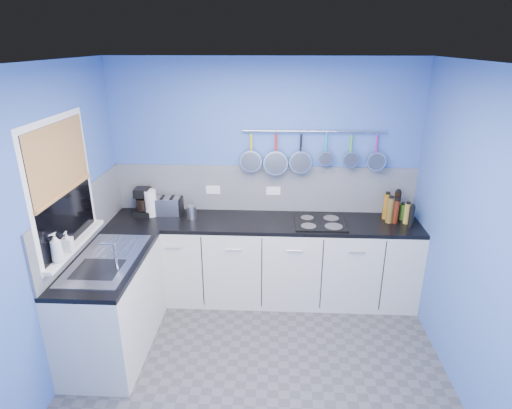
# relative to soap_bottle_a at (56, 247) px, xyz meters

# --- Properties ---
(floor) EXTENTS (3.20, 3.00, 0.02)m
(floor) POSITION_rel_soap_bottle_a_xyz_m (1.53, 0.02, -1.18)
(floor) COLOR #47474C
(floor) RESTS_ON ground
(ceiling) EXTENTS (3.20, 3.00, 0.02)m
(ceiling) POSITION_rel_soap_bottle_a_xyz_m (1.53, 0.02, 1.34)
(ceiling) COLOR white
(ceiling) RESTS_ON ground
(wall_back) EXTENTS (3.20, 0.02, 2.50)m
(wall_back) POSITION_rel_soap_bottle_a_xyz_m (1.53, 1.53, 0.08)
(wall_back) COLOR #3E60B4
(wall_back) RESTS_ON ground
(wall_front) EXTENTS (3.20, 0.02, 2.50)m
(wall_front) POSITION_rel_soap_bottle_a_xyz_m (1.53, -1.49, 0.08)
(wall_front) COLOR #3E60B4
(wall_front) RESTS_ON ground
(wall_left) EXTENTS (0.02, 3.00, 2.50)m
(wall_left) POSITION_rel_soap_bottle_a_xyz_m (-0.08, 0.02, 0.08)
(wall_left) COLOR #3E60B4
(wall_left) RESTS_ON ground
(wall_right) EXTENTS (0.02, 3.00, 2.50)m
(wall_right) POSITION_rel_soap_bottle_a_xyz_m (3.14, 0.02, 0.08)
(wall_right) COLOR #3E60B4
(wall_right) RESTS_ON ground
(backsplash_back) EXTENTS (3.20, 0.02, 0.50)m
(backsplash_back) POSITION_rel_soap_bottle_a_xyz_m (1.53, 1.51, -0.02)
(backsplash_back) COLOR #9C9EA4
(backsplash_back) RESTS_ON wall_back
(backsplash_left) EXTENTS (0.02, 1.80, 0.50)m
(backsplash_left) POSITION_rel_soap_bottle_a_xyz_m (-0.06, 0.62, -0.02)
(backsplash_left) COLOR #9C9EA4
(backsplash_left) RESTS_ON wall_left
(cabinet_run_back) EXTENTS (3.20, 0.60, 0.86)m
(cabinet_run_back) POSITION_rel_soap_bottle_a_xyz_m (1.53, 1.22, -0.74)
(cabinet_run_back) COLOR beige
(cabinet_run_back) RESTS_ON ground
(worktop_back) EXTENTS (3.20, 0.60, 0.04)m
(worktop_back) POSITION_rel_soap_bottle_a_xyz_m (1.53, 1.22, -0.29)
(worktop_back) COLOR black
(worktop_back) RESTS_ON cabinet_run_back
(cabinet_run_left) EXTENTS (0.60, 1.20, 0.86)m
(cabinet_run_left) POSITION_rel_soap_bottle_a_xyz_m (0.23, 0.32, -0.74)
(cabinet_run_left) COLOR beige
(cabinet_run_left) RESTS_ON ground
(worktop_left) EXTENTS (0.60, 1.20, 0.04)m
(worktop_left) POSITION_rel_soap_bottle_a_xyz_m (0.23, 0.32, -0.29)
(worktop_left) COLOR black
(worktop_left) RESTS_ON cabinet_run_left
(window_frame) EXTENTS (0.01, 1.00, 1.10)m
(window_frame) POSITION_rel_soap_bottle_a_xyz_m (-0.05, 0.32, 0.38)
(window_frame) COLOR white
(window_frame) RESTS_ON wall_left
(window_glass) EXTENTS (0.01, 0.90, 1.00)m
(window_glass) POSITION_rel_soap_bottle_a_xyz_m (-0.04, 0.32, 0.38)
(window_glass) COLOR black
(window_glass) RESTS_ON wall_left
(bamboo_blind) EXTENTS (0.01, 0.90, 0.55)m
(bamboo_blind) POSITION_rel_soap_bottle_a_xyz_m (-0.03, 0.32, 0.61)
(bamboo_blind) COLOR #BB733E
(bamboo_blind) RESTS_ON wall_left
(window_sill) EXTENTS (0.10, 0.98, 0.03)m
(window_sill) POSITION_rel_soap_bottle_a_xyz_m (-0.02, 0.32, -0.13)
(window_sill) COLOR white
(window_sill) RESTS_ON wall_left
(sink_unit) EXTENTS (0.50, 0.95, 0.01)m
(sink_unit) POSITION_rel_soap_bottle_a_xyz_m (0.23, 0.32, -0.27)
(sink_unit) COLOR silver
(sink_unit) RESTS_ON worktop_left
(mixer_tap) EXTENTS (0.12, 0.08, 0.26)m
(mixer_tap) POSITION_rel_soap_bottle_a_xyz_m (0.39, 0.14, -0.14)
(mixer_tap) COLOR silver
(mixer_tap) RESTS_ON worktop_left
(socket_left) EXTENTS (0.15, 0.01, 0.09)m
(socket_left) POSITION_rel_soap_bottle_a_xyz_m (0.98, 1.49, -0.04)
(socket_left) COLOR white
(socket_left) RESTS_ON backsplash_back
(socket_right) EXTENTS (0.15, 0.01, 0.09)m
(socket_right) POSITION_rel_soap_bottle_a_xyz_m (1.63, 1.49, -0.04)
(socket_right) COLOR white
(socket_right) RESTS_ON backsplash_back
(pot_rail) EXTENTS (1.45, 0.02, 0.02)m
(pot_rail) POSITION_rel_soap_bottle_a_xyz_m (2.03, 1.47, 0.61)
(pot_rail) COLOR silver
(pot_rail) RESTS_ON wall_back
(soap_bottle_a) EXTENTS (0.12, 0.12, 0.24)m
(soap_bottle_a) POSITION_rel_soap_bottle_a_xyz_m (0.00, 0.00, 0.00)
(soap_bottle_a) COLOR white
(soap_bottle_a) RESTS_ON window_sill
(soap_bottle_b) EXTENTS (0.08, 0.09, 0.17)m
(soap_bottle_b) POSITION_rel_soap_bottle_a_xyz_m (0.00, 0.17, -0.03)
(soap_bottle_b) COLOR white
(soap_bottle_b) RESTS_ON window_sill
(paper_towel) EXTENTS (0.15, 0.15, 0.28)m
(paper_towel) POSITION_rel_soap_bottle_a_xyz_m (0.35, 1.29, -0.13)
(paper_towel) COLOR white
(paper_towel) RESTS_ON worktop_back
(coffee_maker) EXTENTS (0.17, 0.18, 0.29)m
(coffee_maker) POSITION_rel_soap_bottle_a_xyz_m (0.26, 1.31, -0.12)
(coffee_maker) COLOR black
(coffee_maker) RESTS_ON worktop_back
(toaster) EXTENTS (0.29, 0.17, 0.18)m
(toaster) POSITION_rel_soap_bottle_a_xyz_m (0.51, 1.35, -0.18)
(toaster) COLOR silver
(toaster) RESTS_ON worktop_back
(canister) EXTENTS (0.12, 0.12, 0.14)m
(canister) POSITION_rel_soap_bottle_a_xyz_m (0.79, 1.24, -0.20)
(canister) COLOR silver
(canister) RESTS_ON worktop_back
(hob) EXTENTS (0.51, 0.45, 0.01)m
(hob) POSITION_rel_soap_bottle_a_xyz_m (2.11, 1.19, -0.26)
(hob) COLOR black
(hob) RESTS_ON worktop_back
(pan_0) EXTENTS (0.23, 0.09, 0.42)m
(pan_0) POSITION_rel_soap_bottle_a_xyz_m (1.40, 1.46, 0.40)
(pan_0) COLOR silver
(pan_0) RESTS_ON pot_rail
(pan_1) EXTENTS (0.25, 0.10, 0.44)m
(pan_1) POSITION_rel_soap_bottle_a_xyz_m (1.65, 1.46, 0.39)
(pan_1) COLOR silver
(pan_1) RESTS_ON pot_rail
(pan_2) EXTENTS (0.23, 0.09, 0.42)m
(pan_2) POSITION_rel_soap_bottle_a_xyz_m (1.90, 1.46, 0.40)
(pan_2) COLOR silver
(pan_2) RESTS_ON pot_rail
(pan_3) EXTENTS (0.15, 0.08, 0.34)m
(pan_3) POSITION_rel_soap_bottle_a_xyz_m (2.16, 1.46, 0.44)
(pan_3) COLOR silver
(pan_3) RESTS_ON pot_rail
(pan_4) EXTENTS (0.17, 0.09, 0.36)m
(pan_4) POSITION_rel_soap_bottle_a_xyz_m (2.41, 1.46, 0.43)
(pan_4) COLOR silver
(pan_4) RESTS_ON pot_rail
(pan_5) EXTENTS (0.19, 0.10, 0.38)m
(pan_5) POSITION_rel_soap_bottle_a_xyz_m (2.67, 1.46, 0.42)
(pan_5) COLOR silver
(pan_5) RESTS_ON pot_rail
(condiment_0) EXTENTS (0.07, 0.07, 0.17)m
(condiment_0) POSITION_rel_soap_bottle_a_xyz_m (2.97, 1.32, -0.19)
(condiment_0) COLOR #3F721E
(condiment_0) RESTS_ON worktop_back
(condiment_1) EXTENTS (0.07, 0.07, 0.29)m
(condiment_1) POSITION_rel_soap_bottle_a_xyz_m (2.91, 1.35, -0.12)
(condiment_1) COLOR black
(condiment_1) RESTS_ON worktop_back
(condiment_2) EXTENTS (0.07, 0.07, 0.27)m
(condiment_2) POSITION_rel_soap_bottle_a_xyz_m (2.80, 1.33, -0.13)
(condiment_2) COLOR #8C5914
(condiment_2) RESTS_ON worktop_back
(condiment_3) EXTENTS (0.06, 0.06, 0.21)m
(condiment_3) POSITION_rel_soap_bottle_a_xyz_m (2.98, 1.22, -0.16)
(condiment_3) COLOR olive
(condiment_3) RESTS_ON worktop_back
(condiment_4) EXTENTS (0.06, 0.06, 0.24)m
(condiment_4) POSITION_rel_soap_bottle_a_xyz_m (2.87, 1.23, -0.15)
(condiment_4) COLOR #4C190C
(condiment_4) RESTS_ON worktop_back
(condiment_5) EXTENTS (0.07, 0.07, 0.26)m
(condiment_5) POSITION_rel_soap_bottle_a_xyz_m (2.81, 1.24, -0.14)
(condiment_5) COLOR brown
(condiment_5) RESTS_ON worktop_back
(condiment_6) EXTENTS (0.05, 0.05, 0.22)m
(condiment_6) POSITION_rel_soap_bottle_a_xyz_m (3.00, 1.13, -0.16)
(condiment_6) COLOR black
(condiment_6) RESTS_ON worktop_back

